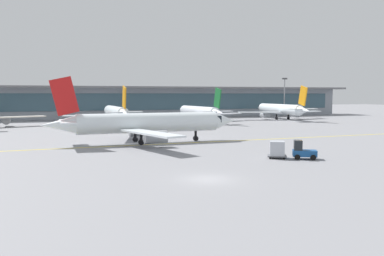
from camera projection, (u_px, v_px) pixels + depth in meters
The scene contains 10 objects.
ground_plane at pixel (208, 179), 33.67m from camera, with size 400.00×400.00×0.00m, color gray.
taxiway_centreline_stripe at pixel (153, 144), 56.95m from camera, with size 110.00×0.36×0.01m, color yellow.
terminal_concourse at pixel (99, 102), 119.34m from camera, with size 170.36×11.00×9.60m.
gate_airplane_2 at pixel (116, 112), 98.53m from camera, with size 25.74×27.66×9.17m.
gate_airplane_3 at pixel (199, 112), 103.65m from camera, with size 24.75×26.73×8.85m.
gate_airplane_4 at pixel (280, 109), 114.34m from camera, with size 26.74×28.68×9.52m.
taxiing_regional_jet at pixel (147, 123), 58.45m from camera, with size 29.32×27.30×9.72m.
baggage_tug at pixel (303, 151), 44.13m from camera, with size 2.95×2.53×2.10m.
cargo_dolly_lead at pixel (277, 149), 44.60m from camera, with size 2.61×2.41×1.94m.
apron_light_mast_1 at pixel (284, 95), 128.74m from camera, with size 1.80×0.36×12.55m.
Camera 1 is at (-12.00, -30.96, 7.24)m, focal length 36.93 mm.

